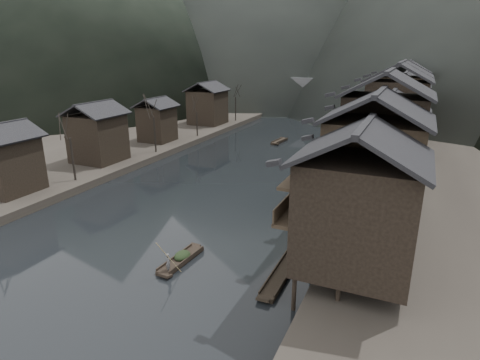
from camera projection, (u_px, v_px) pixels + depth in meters
The scene contains 12 objects.
water at pixel (188, 216), 40.59m from camera, with size 300.00×300.00×0.00m, color black.
left_bank at pixel (146, 122), 88.64m from camera, with size 40.00×200.00×1.20m, color #2D2823.
stilt_houses at pixel (394, 114), 48.18m from camera, with size 9.00×67.60×14.81m.
left_houses at pixel (142, 117), 64.20m from camera, with size 8.10×53.20×8.73m.
bare_trees at pixel (155, 114), 61.54m from camera, with size 3.82×60.52×7.63m.
moored_sampans at pixel (350, 168), 56.20m from camera, with size 2.44×67.48×0.47m.
midriver_boats at pixel (317, 126), 86.08m from camera, with size 16.85×38.78×0.45m.
stone_bridge at pixel (336, 94), 101.36m from camera, with size 40.00×6.00×9.00m.
hero_sampan at pixel (181, 260), 31.77m from camera, with size 1.45×5.48×0.44m.
cargo_heap at pixel (182, 252), 31.81m from camera, with size 1.20×1.57×0.72m, color black.
boatman at pixel (168, 260), 29.76m from camera, with size 0.56×0.37×1.54m, color #575759.
bamboo_pole at pixel (169, 231), 28.93m from camera, with size 0.06×0.06×3.81m, color #8C7A51.
Camera 1 is at (20.07, -31.98, 16.20)m, focal length 30.00 mm.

